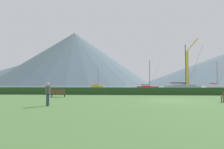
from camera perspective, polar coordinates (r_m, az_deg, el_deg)
ground_plane at (r=20.39m, az=15.70°, el=-6.88°), size 1000.00×1000.00×0.00m
harbor_water at (r=157.04m, az=6.32°, el=-3.23°), size 320.00×246.00×0.00m
hedge_line at (r=31.23m, az=11.91°, el=-4.45°), size 80.00×1.20×1.07m
sailboat_slip_0 at (r=107.66m, az=26.51°, el=-2.82°), size 8.93×4.75×12.08m
sailboat_slip_1 at (r=59.97m, az=9.84°, el=-3.55°), size 7.16×3.25×8.37m
sailboat_slip_3 at (r=105.71m, az=19.92°, el=-2.95°), size 9.22×5.43×10.06m
sailboat_slip_4 at (r=49.95m, az=18.87°, el=-3.44°), size 9.19×5.07×10.52m
sailboat_slip_5 at (r=110.91m, az=-4.06°, el=-3.14°), size 7.54×4.53×10.38m
park_bench_under_tree at (r=25.92m, az=-14.50°, el=-4.80°), size 1.73×0.60×0.95m
person_standing_walker at (r=15.43m, az=-17.08°, el=-4.63°), size 0.36×0.57×1.65m
dock_crane at (r=82.11m, az=19.91°, el=0.64°), size 5.19×2.00×18.72m
distant_hill_west_ridge at (r=353.92m, az=-11.74°, el=1.49°), size 224.30×224.30×53.87m
distant_hill_central_peak at (r=412.51m, az=-17.40°, el=0.89°), size 286.96×286.96×52.74m
distant_hill_far_shoulder at (r=317.83m, az=-10.20°, el=4.20°), size 227.30×227.30×78.78m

